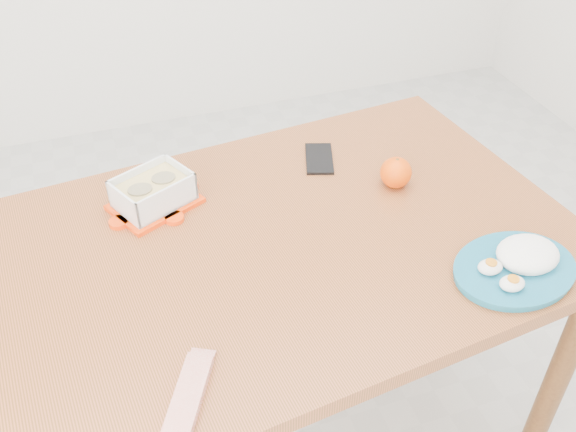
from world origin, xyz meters
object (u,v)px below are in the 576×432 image
object	(u,v)px
food_container	(153,192)
orange_fruit	(396,172)
dining_table	(288,265)
rice_plate	(519,262)
smartphone	(319,159)

from	to	relation	value
food_container	orange_fruit	distance (m)	0.59
food_container	dining_table	bearing A→B (deg)	-64.05
orange_fruit	rice_plate	distance (m)	0.38
orange_fruit	smartphone	bearing A→B (deg)	129.26
dining_table	smartphone	world-z (taller)	smartphone
rice_plate	dining_table	bearing A→B (deg)	138.30
dining_table	food_container	xyz separation A→B (m)	(-0.27, 0.21, 0.13)
dining_table	orange_fruit	bearing A→B (deg)	11.22
dining_table	rice_plate	xyz separation A→B (m)	(0.43, -0.26, 0.11)
dining_table	rice_plate	size ratio (longest dim) A/B	4.36
dining_table	rice_plate	world-z (taller)	rice_plate
rice_plate	smartphone	distance (m)	0.59
smartphone	rice_plate	bearing A→B (deg)	-46.89
smartphone	food_container	bearing A→B (deg)	-154.50
dining_table	food_container	bearing A→B (deg)	135.02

